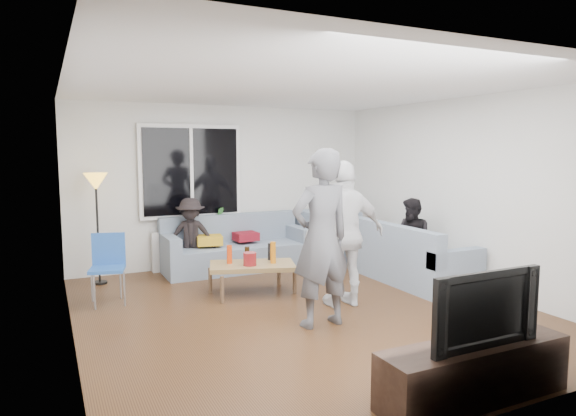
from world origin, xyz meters
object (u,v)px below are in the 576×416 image
spectator_right (412,240)px  television (477,306)px  player_left (321,238)px  tv_console (474,372)px  sofa_back_section (237,243)px  coffee_table (252,278)px  floor_lamp (98,229)px  side_chair (107,270)px  spectator_back (191,236)px  player_right (345,234)px  sofa_right_section (411,252)px

spectator_right → television: (-1.85, -2.98, 0.13)m
player_left → tv_console: (0.24, -1.94, -0.73)m
sofa_back_section → player_left: 2.88m
coffee_table → floor_lamp: bearing=141.9°
side_chair → sofa_back_section: bearing=40.7°
spectator_back → tv_console: size_ratio=0.73×
player_right → tv_console: size_ratio=1.10×
television → side_chair: bearing=120.8°
side_chair → player_left: 2.72m
coffee_table → player_right: (0.82, -0.97, 0.68)m
player_right → sofa_right_section: bearing=-154.8°
player_left → player_right: (0.60, 0.49, -0.07)m
spectator_back → tv_console: bearing=-59.4°
side_chair → spectator_back: (1.32, 1.07, 0.15)m
spectator_right → coffee_table: bearing=-109.3°
sofa_right_section → player_left: bearing=117.3°
spectator_right → television: 3.51m
player_left → spectator_right: player_left is taller
floor_lamp → player_left: player_left is taller
sofa_back_section → player_right: (0.53, -2.34, 0.46)m
sofa_back_section → player_right: bearing=-77.1°
side_chair → television: 4.35m
player_right → spectator_right: 1.60m
player_right → spectator_right: player_right is taller
sofa_right_section → coffee_table: 2.34m
tv_console → television: television is taller
player_right → spectator_right: (1.48, 0.55, -0.28)m
spectator_back → sofa_back_section: bearing=17.6°
floor_lamp → spectator_back: floor_lamp is taller
spectator_right → tv_console: spectator_right is taller
spectator_right → side_chair: bearing=-109.3°
floor_lamp → television: size_ratio=1.56×
player_right → spectator_back: (-1.26, 2.37, -0.30)m
side_chair → floor_lamp: bearing=103.8°
floor_lamp → spectator_right: floor_lamp is taller
sofa_right_section → spectator_back: bearing=57.0°
side_chair → television: television is taller
sofa_right_section → coffee_table: bearing=80.4°
spectator_right → sofa_back_section: bearing=-140.5°
floor_lamp → television: floor_lamp is taller
coffee_table → sofa_right_section: bearing=-9.6°
side_chair → floor_lamp: 1.12m
coffee_table → player_left: size_ratio=0.58×
sofa_back_section → player_left: bearing=-91.4°
side_chair → player_right: bearing=-12.7°
coffee_table → sofa_back_section: bearing=78.4°
side_chair → floor_lamp: floor_lamp is taller
coffee_table → player_left: 1.66m
coffee_table → side_chair: 1.82m
side_chair → spectator_right: bearing=3.4°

